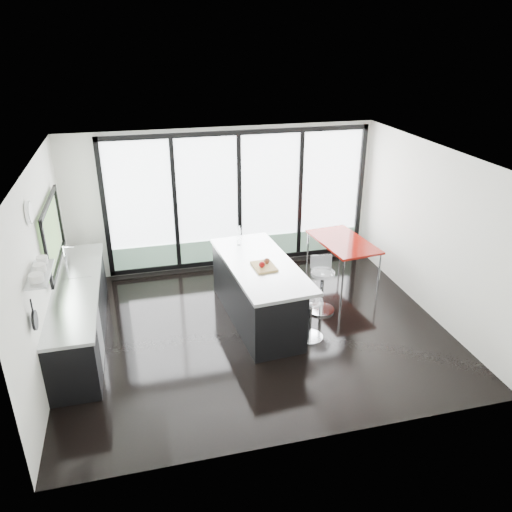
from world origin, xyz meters
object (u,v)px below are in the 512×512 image
object	(u,v)px
red_table	(342,260)
island	(256,291)
bar_stool_near	(310,319)
bar_stool_far	(322,291)

from	to	relation	value
red_table	island	bearing A→B (deg)	-152.80
bar_stool_near	red_table	xyz separation A→B (m)	(1.28, 1.79, 0.06)
bar_stool_near	red_table	distance (m)	2.20
red_table	bar_stool_far	bearing A→B (deg)	-127.74
bar_stool_near	island	bearing A→B (deg)	118.00
bar_stool_near	red_table	world-z (taller)	red_table
bar_stool_near	bar_stool_far	xyz separation A→B (m)	(0.47, 0.75, 0.04)
island	bar_stool_near	bearing A→B (deg)	-49.55
island	bar_stool_near	world-z (taller)	island
bar_stool_near	bar_stool_far	distance (m)	0.89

